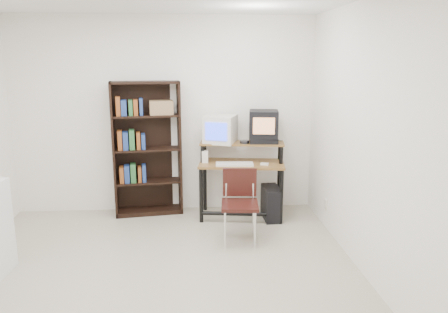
{
  "coord_description": "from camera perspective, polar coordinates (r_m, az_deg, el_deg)",
  "views": [
    {
      "loc": [
        0.36,
        -3.84,
        2.06
      ],
      "look_at": [
        0.73,
        1.1,
        0.93
      ],
      "focal_mm": 35.0,
      "sensor_mm": 36.0,
      "label": 1
    }
  ],
  "objects": [
    {
      "name": "school_chair",
      "position": [
        4.98,
        2.07,
        -5.4
      ],
      "size": [
        0.44,
        0.44,
        0.82
      ],
      "rotation": [
        0.0,
        0.0,
        -0.09
      ],
      "color": "black",
      "rests_on": "floor"
    },
    {
      "name": "mousepad",
      "position": [
        5.54,
        5.32,
        -1.2
      ],
      "size": [
        0.24,
        0.2,
        0.01
      ],
      "primitive_type": "cube",
      "rotation": [
        0.0,
        0.0,
        -0.1
      ],
      "color": "black",
      "rests_on": "computer_desk"
    },
    {
      "name": "cd_spindle",
      "position": [
        5.61,
        2.69,
        1.86
      ],
      "size": [
        0.13,
        0.13,
        0.05
      ],
      "primitive_type": "cylinder",
      "rotation": [
        0.0,
        0.0,
        -0.07
      ],
      "color": "#26262B",
      "rests_on": "computer_desk"
    },
    {
      "name": "back_wall",
      "position": [
        5.9,
        -7.78,
        5.29
      ],
      "size": [
        4.0,
        0.01,
        2.6
      ],
      "primitive_type": "cube",
      "color": "white",
      "rests_on": "floor"
    },
    {
      "name": "right_wall",
      "position": [
        4.24,
        18.53,
        1.83
      ],
      "size": [
        0.01,
        4.0,
        2.6
      ],
      "primitive_type": "cube",
      "color": "white",
      "rests_on": "floor"
    },
    {
      "name": "floor",
      "position": [
        4.37,
        -8.83,
        -15.51
      ],
      "size": [
        4.0,
        4.0,
        0.01
      ],
      "primitive_type": "cube",
      "color": "#BAB29A",
      "rests_on": "ground"
    },
    {
      "name": "keyboard",
      "position": [
        5.51,
        1.39,
        -1.07
      ],
      "size": [
        0.48,
        0.24,
        0.03
      ],
      "primitive_type": "cube",
      "rotation": [
        0.0,
        0.0,
        -0.07
      ],
      "color": "silver",
      "rests_on": "computer_desk"
    },
    {
      "name": "vcr",
      "position": [
        5.67,
        5.18,
        2.09
      ],
      "size": [
        0.38,
        0.29,
        0.08
      ],
      "primitive_type": "cube",
      "rotation": [
        0.0,
        0.0,
        -0.08
      ],
      "color": "black",
      "rests_on": "computer_desk"
    },
    {
      "name": "wall_outlet",
      "position": [
        5.53,
        13.14,
        -6.08
      ],
      "size": [
        0.02,
        0.08,
        0.12
      ],
      "primitive_type": "cube",
      "color": "beige",
      "rests_on": "right_wall"
    },
    {
      "name": "front_wall",
      "position": [
        2.02,
        -14.5,
        -9.63
      ],
      "size": [
        4.0,
        0.01,
        2.6
      ],
      "primitive_type": "cube",
      "color": "white",
      "rests_on": "floor"
    },
    {
      "name": "mouse",
      "position": [
        5.53,
        5.32,
        -1.03
      ],
      "size": [
        0.11,
        0.09,
        0.03
      ],
      "primitive_type": "cube",
      "rotation": [
        0.0,
        0.0,
        -0.32
      ],
      "color": "white",
      "rests_on": "mousepad"
    },
    {
      "name": "computer_desk",
      "position": [
        5.67,
        2.31,
        -1.35
      ],
      "size": [
        1.15,
        0.68,
        0.98
      ],
      "rotation": [
        0.0,
        0.0,
        -0.13
      ],
      "color": "brown",
      "rests_on": "floor"
    },
    {
      "name": "crt_tv",
      "position": [
        5.67,
        5.19,
        4.27
      ],
      "size": [
        0.41,
        0.41,
        0.35
      ],
      "rotation": [
        0.0,
        0.0,
        -0.14
      ],
      "color": "black",
      "rests_on": "vcr"
    },
    {
      "name": "crt_monitor",
      "position": [
        5.67,
        -0.48,
        3.57
      ],
      "size": [
        0.48,
        0.48,
        0.36
      ],
      "rotation": [
        0.0,
        0.0,
        -0.35
      ],
      "color": "silver",
      "rests_on": "computer_desk"
    },
    {
      "name": "desk_speaker",
      "position": [
        5.63,
        -2.5,
        -0.08
      ],
      "size": [
        0.08,
        0.08,
        0.17
      ],
      "primitive_type": "cube",
      "rotation": [
        0.0,
        0.0,
        -0.04
      ],
      "color": "silver",
      "rests_on": "computer_desk"
    },
    {
      "name": "pc_tower",
      "position": [
        5.74,
        6.18,
        -6.05
      ],
      "size": [
        0.21,
        0.45,
        0.42
      ],
      "primitive_type": "cube",
      "rotation": [
        0.0,
        0.0,
        0.02
      ],
      "color": "black",
      "rests_on": "floor"
    },
    {
      "name": "bookshelf",
      "position": [
        5.84,
        -10.06,
        1.23
      ],
      "size": [
        0.91,
        0.41,
        1.77
      ],
      "rotation": [
        0.0,
        0.0,
        0.13
      ],
      "color": "black",
      "rests_on": "floor"
    }
  ]
}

